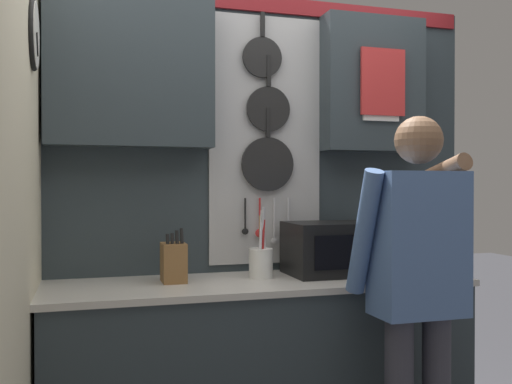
{
  "coord_description": "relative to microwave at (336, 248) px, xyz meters",
  "views": [
    {
      "loc": [
        -0.8,
        -2.63,
        1.36
      ],
      "look_at": [
        0.03,
        0.19,
        1.33
      ],
      "focal_mm": 40.0,
      "sensor_mm": 36.0,
      "label": 1
    }
  ],
  "objects": [
    {
      "name": "microwave",
      "position": [
        0.0,
        0.0,
        0.0
      ],
      "size": [
        0.5,
        0.35,
        0.27
      ],
      "color": "black",
      "rests_on": "base_cabinet_counter"
    },
    {
      "name": "utensil_crock",
      "position": [
        -0.41,
        0.0,
        -0.04
      ],
      "size": [
        0.12,
        0.12,
        0.35
      ],
      "color": "white",
      "rests_on": "base_cabinet_counter"
    },
    {
      "name": "person",
      "position": [
        0.11,
        -0.56,
        -0.05
      ],
      "size": [
        0.54,
        0.65,
        1.65
      ],
      "color": "#383842",
      "rests_on": "ground_plane"
    },
    {
      "name": "base_cabinet_counter",
      "position": [
        -0.43,
        -0.06,
        -0.59
      ],
      "size": [
        2.03,
        0.61,
        0.9
      ],
      "color": "#2D383D",
      "rests_on": "ground_plane"
    },
    {
      "name": "back_wall_unit",
      "position": [
        -0.44,
        0.21,
        0.45
      ],
      "size": [
        2.6,
        0.23,
        2.37
      ],
      "color": "#2D383D",
      "rests_on": "ground_plane"
    },
    {
      "name": "side_wall",
      "position": [
        -1.46,
        -0.46,
        0.16
      ],
      "size": [
        0.07,
        1.6,
        2.37
      ],
      "color": "beige",
      "rests_on": "ground_plane"
    },
    {
      "name": "knife_block",
      "position": [
        -0.84,
        0.0,
        -0.04
      ],
      "size": [
        0.11,
        0.15,
        0.26
      ],
      "color": "brown",
      "rests_on": "base_cabinet_counter"
    }
  ]
}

